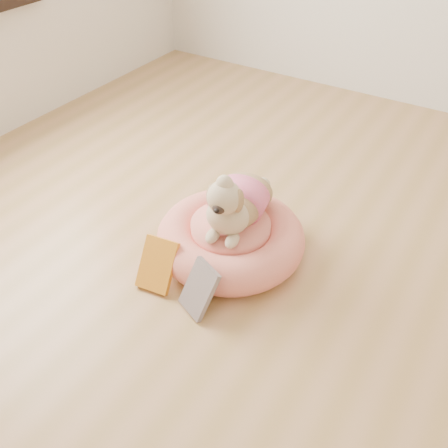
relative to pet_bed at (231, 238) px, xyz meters
The scene contains 5 objects.
floor 0.58m from the pet_bed, 49.71° to the right, with size 4.50×4.50×0.00m, color #A98046.
pet_bed is the anchor object (origin of this frame).
dog 0.23m from the pet_bed, 44.74° to the left, with size 0.27×0.39×0.29m, color brown, non-canonical shape.
book_yellow 0.33m from the pet_bed, 116.34° to the right, with size 0.13×0.03×0.20m, color gold.
book_white 0.32m from the pet_bed, 78.81° to the right, with size 0.13×0.02×0.20m, color silver.
Camera 1 is at (0.43, -0.89, 1.38)m, focal length 40.00 mm.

